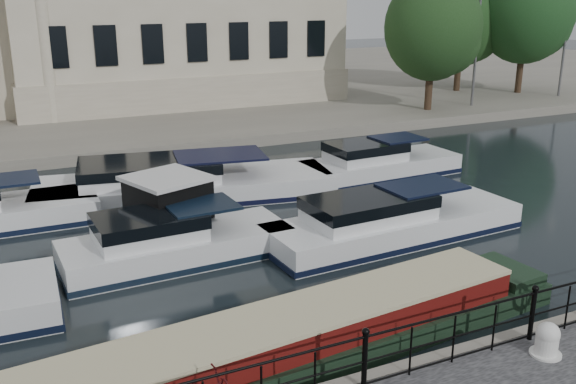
% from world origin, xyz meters
% --- Properties ---
extents(ground_plane, '(160.00, 160.00, 0.00)m').
position_xyz_m(ground_plane, '(0.00, 0.00, 0.00)').
color(ground_plane, black).
rests_on(ground_plane, ground).
extents(far_bank, '(120.00, 42.00, 0.55)m').
position_xyz_m(far_bank, '(0.00, 39.00, 0.28)').
color(far_bank, '#6B665B').
rests_on(far_bank, ground_plane).
extents(railing, '(24.14, 0.14, 1.22)m').
position_xyz_m(railing, '(0.00, -2.25, 1.20)').
color(railing, black).
rests_on(railing, near_quay).
extents(lamp_posts, '(8.24, 1.55, 8.07)m').
position_xyz_m(lamp_posts, '(26.00, 20.70, 4.80)').
color(lamp_posts, '#59595B').
rests_on(lamp_posts, far_bank).
extents(mooring_bollard, '(0.62, 0.62, 0.70)m').
position_xyz_m(mooring_bollard, '(3.85, -2.83, 0.88)').
color(mooring_bollard, silver).
rests_on(mooring_bollard, near_quay).
extents(narrowboat, '(14.36, 3.27, 1.52)m').
position_xyz_m(narrowboat, '(-0.69, -0.28, 0.37)').
color(narrowboat, black).
rests_on(narrowboat, ground_plane).
extents(harbour_hut, '(3.64, 3.33, 2.18)m').
position_xyz_m(harbour_hut, '(-0.90, 7.54, 0.95)').
color(harbour_hut, '#6B665B').
rests_on(harbour_hut, ground_plane).
extents(cabin_cruisers, '(26.10, 11.04, 1.99)m').
position_xyz_m(cabin_cruisers, '(-0.73, 8.49, 0.37)').
color(cabin_cruisers, silver).
rests_on(cabin_cruisers, ground_plane).
extents(trees, '(16.04, 11.06, 9.22)m').
position_xyz_m(trees, '(24.99, 23.14, 5.49)').
color(trees, black).
rests_on(trees, far_bank).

